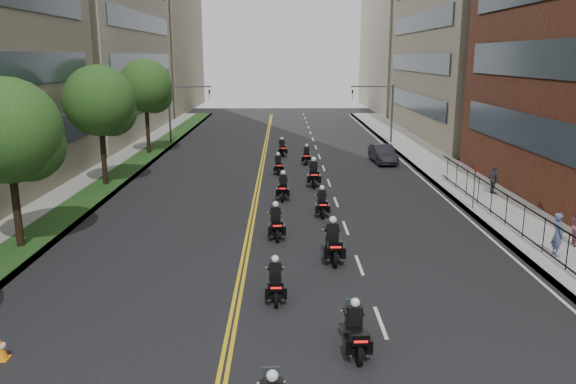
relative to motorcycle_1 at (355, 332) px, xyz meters
name	(u,v)px	position (x,y,z in m)	size (l,w,h in m)	color
sidewalk_right	(462,181)	(9.84, 21.79, -0.55)	(4.00, 90.00, 0.15)	gray
sidewalk_left	(98,182)	(-14.16, 21.79, -0.55)	(4.00, 90.00, 0.15)	gray
grass_strip	(111,181)	(-13.36, 21.79, -0.45)	(2.00, 90.00, 0.04)	#1D3E16
building_right_far	(422,24)	(19.34, 74.79, 12.38)	(15.00, 28.00, 26.00)	gray
building_left_far	(137,23)	(-24.16, 74.79, 12.38)	(16.00, 28.00, 26.00)	gray
iron_fence	(533,228)	(8.84, 8.79, 0.28)	(0.05, 28.00, 1.50)	black
street_trees	(70,115)	(-13.21, 15.39, 4.51)	(4.40, 38.40, 7.98)	black
traffic_signal_right	(382,105)	(7.38, 38.79, 3.07)	(4.09, 0.20, 5.60)	#3F3F44
traffic_signal_left	(179,105)	(-11.70, 38.79, 3.07)	(4.09, 0.20, 5.60)	#3F3F44
motorcycle_1	(355,332)	(0.00, 0.00, 0.00)	(0.50, 2.14, 1.58)	black
motorcycle_2	(275,282)	(-2.28, 3.59, -0.01)	(0.50, 2.10, 1.55)	black
motorcycle_3	(333,243)	(0.02, 7.34, 0.10)	(0.57, 2.48, 1.83)	black
motorcycle_4	(276,223)	(-2.34, 10.36, 0.04)	(0.61, 2.28, 1.68)	black
motorcycle_5	(322,204)	(0.03, 14.04, 0.00)	(0.49, 2.15, 1.59)	black
motorcycle_6	(283,188)	(-2.00, 17.56, 0.04)	(0.54, 2.28, 1.68)	black
motorcycle_7	(314,175)	(-0.03, 20.96, 0.11)	(0.58, 2.53, 1.87)	black
motorcycle_8	(278,165)	(-2.34, 24.78, -0.02)	(0.53, 2.07, 1.52)	black
motorcycle_9	(307,156)	(-0.16, 28.54, -0.01)	(0.55, 2.11, 1.56)	black
motorcycle_10	(282,148)	(-2.06, 32.18, 0.00)	(0.63, 2.13, 1.57)	black
parked_sedan	(383,154)	(5.84, 28.92, 0.08)	(1.49, 4.27, 1.41)	black
pedestrian_a	(558,234)	(9.23, 7.43, 0.43)	(0.66, 0.43, 1.81)	#485A85
pedestrian_c	(494,180)	(10.53, 18.07, 0.37)	(1.00, 0.41, 1.70)	#3F3E45
traffic_cone	(1,349)	(-9.80, -0.30, -0.31)	(0.38, 0.38, 0.64)	orange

